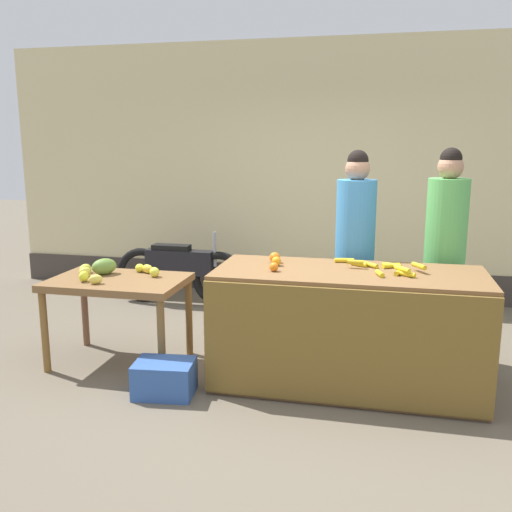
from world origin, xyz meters
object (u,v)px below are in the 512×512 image
Objects in this scene: parked_motorcycle at (180,271)px; produce_sack at (235,312)px; vendor_woman_green_shirt at (444,256)px; produce_crate at (165,378)px; vendor_woman_blue_shirt at (355,254)px.

produce_sack is (0.94, -1.02, -0.13)m from parked_motorcycle.
vendor_woman_green_shirt is 1.98m from produce_sack.
vendor_woman_green_shirt is 3.06m from parked_motorcycle.
produce_crate is 1.31m from produce_sack.
produce_sack is at bearing -47.38° from parked_motorcycle.
produce_crate is at bearing -138.41° from vendor_woman_blue_shirt.
vendor_woman_blue_shirt is at bearing -28.87° from parked_motorcycle.
vendor_woman_green_shirt is 4.16× the size of produce_crate.
vendor_woman_blue_shirt is 1.93m from produce_crate.
parked_motorcycle is 1.39m from produce_sack.
parked_motorcycle is 3.64× the size of produce_crate.
vendor_woman_blue_shirt is 4.11× the size of produce_crate.
parked_motorcycle reaches higher than produce_sack.
vendor_woman_blue_shirt is 1.29m from produce_sack.
produce_crate is at bearing -149.99° from vendor_woman_green_shirt.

